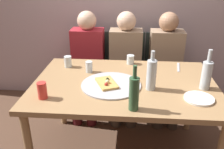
{
  "coord_description": "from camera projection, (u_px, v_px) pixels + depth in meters",
  "views": [
    {
      "loc": [
        0.03,
        -1.74,
        1.6
      ],
      "look_at": [
        -0.1,
        0.03,
        0.79
      ],
      "focal_mm": 38.26,
      "sensor_mm": 36.0,
      "label": 1
    }
  ],
  "objects": [
    {
      "name": "chair_left",
      "position": [
        90.0,
        65.0,
        2.88
      ],
      "size": [
        0.44,
        0.44,
        0.9
      ],
      "rotation": [
        0.0,
        0.0,
        3.14
      ],
      "color": "#2D3833",
      "rests_on": "ground_plane"
    },
    {
      "name": "guest_in_beanie",
      "position": [
        125.0,
        61.0,
        2.65
      ],
      "size": [
        0.36,
        0.56,
        1.17
      ],
      "rotation": [
        0.0,
        0.0,
        3.14
      ],
      "color": "#937A60",
      "rests_on": "ground_plane"
    },
    {
      "name": "plate_stack",
      "position": [
        199.0,
        98.0,
        1.68
      ],
      "size": [
        0.21,
        0.21,
        0.02
      ],
      "primitive_type": "cylinder",
      "color": "white",
      "rests_on": "dining_table"
    },
    {
      "name": "dining_table",
      "position": [
        124.0,
        90.0,
        1.97
      ],
      "size": [
        1.47,
        0.98,
        0.74
      ],
      "color": "#99754C",
      "rests_on": "ground_plane"
    },
    {
      "name": "tumbler_near",
      "position": [
        89.0,
        67.0,
        2.1
      ],
      "size": [
        0.06,
        0.06,
        0.1
      ],
      "primitive_type": "cylinder",
      "color": "silver",
      "rests_on": "dining_table"
    },
    {
      "name": "guest_in_sweater",
      "position": [
        87.0,
        60.0,
        2.68
      ],
      "size": [
        0.36,
        0.56,
        1.17
      ],
      "rotation": [
        0.0,
        0.0,
        3.14
      ],
      "color": "maroon",
      "rests_on": "ground_plane"
    },
    {
      "name": "pizza_slice_last",
      "position": [
        107.0,
        83.0,
        1.87
      ],
      "size": [
        0.21,
        0.25,
        0.05
      ],
      "color": "tan",
      "rests_on": "pizza_tray"
    },
    {
      "name": "chair_middle",
      "position": [
        125.0,
        66.0,
        2.84
      ],
      "size": [
        0.44,
        0.44,
        0.9
      ],
      "rotation": [
        0.0,
        0.0,
        3.14
      ],
      "color": "#2D3833",
      "rests_on": "ground_plane"
    },
    {
      "name": "pizza_tray",
      "position": [
        111.0,
        85.0,
        1.88
      ],
      "size": [
        0.47,
        0.47,
        0.01
      ],
      "primitive_type": "cylinder",
      "color": "#ADADB2",
      "rests_on": "dining_table"
    },
    {
      "name": "table_knife",
      "position": [
        178.0,
        67.0,
        2.21
      ],
      "size": [
        0.06,
        0.22,
        0.01
      ],
      "primitive_type": "cube",
      "rotation": [
        0.0,
        0.0,
        1.4
      ],
      "color": "#B7B7BC",
      "rests_on": "dining_table"
    },
    {
      "name": "chair_right",
      "position": [
        163.0,
        68.0,
        2.81
      ],
      "size": [
        0.44,
        0.44,
        0.9
      ],
      "rotation": [
        0.0,
        0.0,
        3.14
      ],
      "color": "#2D3833",
      "rests_on": "ground_plane"
    },
    {
      "name": "tumbler_far",
      "position": [
        130.0,
        60.0,
        2.28
      ],
      "size": [
        0.07,
        0.07,
        0.09
      ],
      "primitive_type": "cylinder",
      "color": "silver",
      "rests_on": "dining_table"
    },
    {
      "name": "wine_glass",
      "position": [
        68.0,
        62.0,
        2.21
      ],
      "size": [
        0.07,
        0.07,
        0.1
      ],
      "primitive_type": "cylinder",
      "color": "silver",
      "rests_on": "dining_table"
    },
    {
      "name": "guest_by_wall",
      "position": [
        166.0,
        62.0,
        2.62
      ],
      "size": [
        0.36,
        0.56,
        1.17
      ],
      "rotation": [
        0.0,
        0.0,
        3.14
      ],
      "color": "#937A60",
      "rests_on": "ground_plane"
    },
    {
      "name": "water_bottle",
      "position": [
        206.0,
        75.0,
        1.79
      ],
      "size": [
        0.08,
        0.08,
        0.31
      ],
      "color": "#B2BCC1",
      "rests_on": "dining_table"
    },
    {
      "name": "soda_can",
      "position": [
        42.0,
        90.0,
        1.68
      ],
      "size": [
        0.07,
        0.07,
        0.12
      ],
      "primitive_type": "cylinder",
      "color": "red",
      "rests_on": "dining_table"
    },
    {
      "name": "beer_bottle",
      "position": [
        134.0,
        93.0,
        1.52
      ],
      "size": [
        0.07,
        0.07,
        0.31
      ],
      "color": "#2D5133",
      "rests_on": "dining_table"
    },
    {
      "name": "wine_bottle",
      "position": [
        151.0,
        74.0,
        1.78
      ],
      "size": [
        0.07,
        0.07,
        0.31
      ],
      "color": "#B2BCC1",
      "rests_on": "dining_table"
    }
  ]
}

